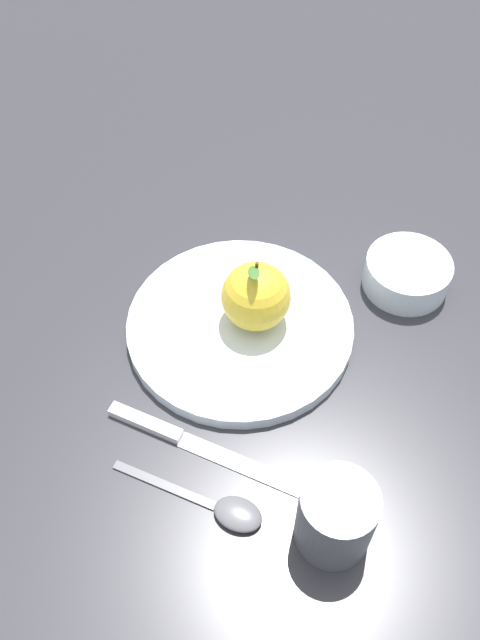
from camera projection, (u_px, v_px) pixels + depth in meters
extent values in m
plane|color=#2D2D33|center=(248.00, 343.00, 0.78)|extent=(2.40, 2.40, 0.00)
cylinder|color=silver|center=(240.00, 326.00, 0.78)|extent=(0.26, 0.26, 0.02)
torus|color=silver|center=(240.00, 324.00, 0.78)|extent=(0.26, 0.26, 0.01)
sphere|color=gold|center=(260.00, 298.00, 0.75)|extent=(0.08, 0.08, 0.08)
cylinder|color=#4C3319|center=(261.00, 270.00, 0.71)|extent=(0.00, 0.00, 0.02)
ellipsoid|color=#386628|center=(258.00, 274.00, 0.70)|extent=(0.03, 0.02, 0.01)
cylinder|color=silver|center=(407.00, 274.00, 0.82)|extent=(0.10, 0.10, 0.04)
torus|color=silver|center=(409.00, 265.00, 0.81)|extent=(0.10, 0.10, 0.01)
cylinder|color=#9FABB3|center=(409.00, 266.00, 0.81)|extent=(0.08, 0.08, 0.01)
cylinder|color=#4C5156|center=(336.00, 517.00, 0.61)|extent=(0.07, 0.07, 0.08)
torus|color=#4C5156|center=(341.00, 500.00, 0.58)|extent=(0.07, 0.07, 0.01)
cylinder|color=#35393C|center=(341.00, 501.00, 0.58)|extent=(0.06, 0.06, 0.01)
cube|color=silver|center=(243.00, 465.00, 0.68)|extent=(0.03, 0.14, 0.00)
cube|color=silver|center=(146.00, 422.00, 0.71)|extent=(0.02, 0.08, 0.01)
ellipsoid|color=#59595E|center=(238.00, 514.00, 0.65)|extent=(0.04, 0.05, 0.01)
cube|color=#59595E|center=(164.00, 484.00, 0.67)|extent=(0.02, 0.11, 0.01)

